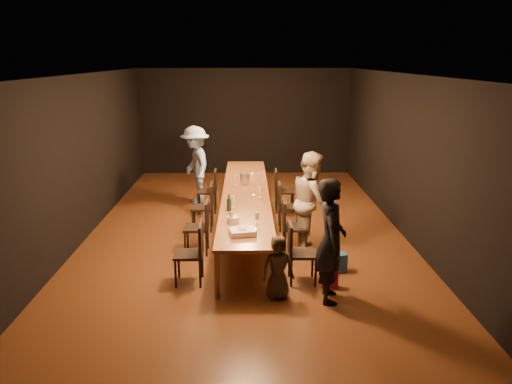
{
  "coord_description": "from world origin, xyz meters",
  "views": [
    {
      "loc": [
        0.02,
        -9.34,
        3.29
      ],
      "look_at": [
        0.18,
        -0.88,
        1.0
      ],
      "focal_mm": 35.0,
      "sensor_mm": 36.0,
      "label": 1
    }
  ],
  "objects_px": {
    "chair_left_2": "(202,207)",
    "champagne_bottle": "(229,202)",
    "plate_stack": "(233,220)",
    "chair_left_1": "(196,227)",
    "chair_right_0": "(302,253)",
    "man_blue": "(196,165)",
    "chair_right_2": "(289,206)",
    "table": "(246,195)",
    "chair_left_3": "(207,191)",
    "woman_tan": "(312,201)",
    "chair_right_1": "(295,226)",
    "child": "(278,267)",
    "chair_right_3": "(284,191)",
    "birthday_cake": "(243,232)",
    "woman_birthday": "(331,241)",
    "chair_left_0": "(189,254)",
    "ice_bucket": "(245,179)"
  },
  "relations": [
    {
      "from": "man_blue",
      "to": "chair_right_2",
      "type": "bearing_deg",
      "value": 26.41
    },
    {
      "from": "chair_left_1",
      "to": "plate_stack",
      "type": "relative_size",
      "value": 4.62
    },
    {
      "from": "chair_left_1",
      "to": "birthday_cake",
      "type": "distance_m",
      "value": 1.46
    },
    {
      "from": "woman_birthday",
      "to": "woman_tan",
      "type": "height_order",
      "value": "woman_birthday"
    },
    {
      "from": "chair_left_0",
      "to": "champagne_bottle",
      "type": "relative_size",
      "value": 3.0
    },
    {
      "from": "woman_birthday",
      "to": "man_blue",
      "type": "distance_m",
      "value": 5.38
    },
    {
      "from": "chair_left_1",
      "to": "chair_left_3",
      "type": "height_order",
      "value": "same"
    },
    {
      "from": "chair_left_0",
      "to": "champagne_bottle",
      "type": "distance_m",
      "value": 1.41
    },
    {
      "from": "chair_right_1",
      "to": "chair_right_3",
      "type": "height_order",
      "value": "same"
    },
    {
      "from": "chair_left_0",
      "to": "chair_left_1",
      "type": "distance_m",
      "value": 1.2
    },
    {
      "from": "chair_right_2",
      "to": "ice_bucket",
      "type": "height_order",
      "value": "ice_bucket"
    },
    {
      "from": "woman_birthday",
      "to": "man_blue",
      "type": "xyz_separation_m",
      "value": [
        -2.31,
        4.86,
        0.02
      ]
    },
    {
      "from": "chair_left_0",
      "to": "chair_left_2",
      "type": "distance_m",
      "value": 2.4
    },
    {
      "from": "table",
      "to": "man_blue",
      "type": "relative_size",
      "value": 3.34
    },
    {
      "from": "woman_tan",
      "to": "child",
      "type": "distance_m",
      "value": 2.02
    },
    {
      "from": "woman_birthday",
      "to": "ice_bucket",
      "type": "distance_m",
      "value": 3.86
    },
    {
      "from": "chair_left_1",
      "to": "child",
      "type": "bearing_deg",
      "value": -142.73
    },
    {
      "from": "chair_left_0",
      "to": "man_blue",
      "type": "xyz_separation_m",
      "value": [
        -0.3,
        4.28,
        0.43
      ]
    },
    {
      "from": "child",
      "to": "ice_bucket",
      "type": "xyz_separation_m",
      "value": [
        -0.47,
        3.61,
        0.4
      ]
    },
    {
      "from": "chair_left_3",
      "to": "chair_left_0",
      "type": "bearing_deg",
      "value": -180.0
    },
    {
      "from": "chair_left_3",
      "to": "ice_bucket",
      "type": "bearing_deg",
      "value": -121.01
    },
    {
      "from": "chair_right_1",
      "to": "chair_right_2",
      "type": "relative_size",
      "value": 1.0
    },
    {
      "from": "chair_right_0",
      "to": "chair_left_2",
      "type": "bearing_deg",
      "value": -144.69
    },
    {
      "from": "chair_left_0",
      "to": "plate_stack",
      "type": "height_order",
      "value": "chair_left_0"
    },
    {
      "from": "child",
      "to": "champagne_bottle",
      "type": "height_order",
      "value": "champagne_bottle"
    },
    {
      "from": "chair_left_0",
      "to": "woman_tan",
      "type": "xyz_separation_m",
      "value": [
        2.0,
        1.34,
        0.41
      ]
    },
    {
      "from": "chair_right_3",
      "to": "chair_right_2",
      "type": "bearing_deg",
      "value": -0.0
    },
    {
      "from": "chair_right_1",
      "to": "champagne_bottle",
      "type": "height_order",
      "value": "champagne_bottle"
    },
    {
      "from": "chair_left_1",
      "to": "plate_stack",
      "type": "xyz_separation_m",
      "value": [
        0.65,
        -0.66,
        0.34
      ]
    },
    {
      "from": "plate_stack",
      "to": "champagne_bottle",
      "type": "bearing_deg",
      "value": 97.03
    },
    {
      "from": "woman_birthday",
      "to": "plate_stack",
      "type": "relative_size",
      "value": 8.68
    },
    {
      "from": "chair_right_0",
      "to": "chair_right_1",
      "type": "height_order",
      "value": "same"
    },
    {
      "from": "chair_right_3",
      "to": "birthday_cake",
      "type": "distance_m",
      "value": 3.7
    },
    {
      "from": "table",
      "to": "chair_left_3",
      "type": "relative_size",
      "value": 6.45
    },
    {
      "from": "birthday_cake",
      "to": "champagne_bottle",
      "type": "distance_m",
      "value": 1.22
    },
    {
      "from": "chair_left_0",
      "to": "birthday_cake",
      "type": "height_order",
      "value": "chair_left_0"
    },
    {
      "from": "chair_right_0",
      "to": "chair_left_3",
      "type": "distance_m",
      "value": 3.98
    },
    {
      "from": "woman_birthday",
      "to": "chair_left_0",
      "type": "bearing_deg",
      "value": 78.06
    },
    {
      "from": "table",
      "to": "chair_left_3",
      "type": "bearing_deg",
      "value": 125.31
    },
    {
      "from": "chair_left_1",
      "to": "chair_right_0",
      "type": "bearing_deg",
      "value": -125.22
    },
    {
      "from": "woman_tan",
      "to": "birthday_cake",
      "type": "bearing_deg",
      "value": 137.35
    },
    {
      "from": "chair_left_2",
      "to": "child",
      "type": "bearing_deg",
      "value": -155.91
    },
    {
      "from": "chair_left_1",
      "to": "ice_bucket",
      "type": "bearing_deg",
      "value": -23.61
    },
    {
      "from": "chair_left_2",
      "to": "champagne_bottle",
      "type": "height_order",
      "value": "champagne_bottle"
    },
    {
      "from": "woman_tan",
      "to": "chair_right_1",
      "type": "bearing_deg",
      "value": 115.08
    },
    {
      "from": "table",
      "to": "chair_right_1",
      "type": "bearing_deg",
      "value": -54.69
    },
    {
      "from": "champagne_bottle",
      "to": "chair_left_2",
      "type": "bearing_deg",
      "value": 115.48
    },
    {
      "from": "chair_left_3",
      "to": "chair_left_1",
      "type": "bearing_deg",
      "value": -180.0
    },
    {
      "from": "table",
      "to": "man_blue",
      "type": "height_order",
      "value": "man_blue"
    },
    {
      "from": "child",
      "to": "chair_right_0",
      "type": "bearing_deg",
      "value": 41.77
    }
  ]
}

